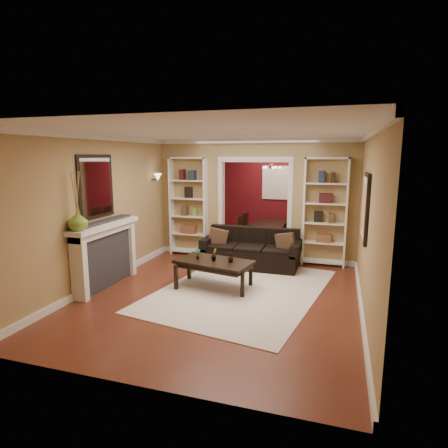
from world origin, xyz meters
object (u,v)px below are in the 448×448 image
(bookshelf_right, at_px, (325,212))
(dining_table, at_px, (270,233))
(fireplace, at_px, (107,255))
(bookshelf_left, at_px, (189,207))
(sofa, at_px, (251,248))
(coffee_table, at_px, (214,274))

(bookshelf_right, bearing_deg, dining_table, 129.19)
(fireplace, bearing_deg, bookshelf_left, 77.95)
(bookshelf_right, bearing_deg, bookshelf_left, 180.00)
(sofa, height_order, bookshelf_left, bookshelf_left)
(coffee_table, height_order, bookshelf_right, bookshelf_right)
(coffee_table, bearing_deg, bookshelf_left, 134.67)
(coffee_table, bearing_deg, fireplace, -153.34)
(sofa, bearing_deg, bookshelf_right, 21.75)
(fireplace, height_order, dining_table, fireplace)
(coffee_table, xyz_separation_m, dining_table, (0.30, 3.85, 0.01))
(bookshelf_left, height_order, bookshelf_right, same)
(sofa, height_order, dining_table, sofa)
(sofa, xyz_separation_m, bookshelf_right, (1.45, 0.58, 0.75))
(sofa, height_order, bookshelf_right, bookshelf_right)
(bookshelf_right, relative_size, fireplace, 1.35)
(bookshelf_right, bearing_deg, sofa, -158.25)
(coffee_table, height_order, dining_table, dining_table)
(sofa, relative_size, fireplace, 1.21)
(sofa, relative_size, dining_table, 1.40)
(fireplace, bearing_deg, bookshelf_right, 34.80)
(coffee_table, bearing_deg, dining_table, 97.32)
(sofa, relative_size, bookshelf_right, 0.89)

